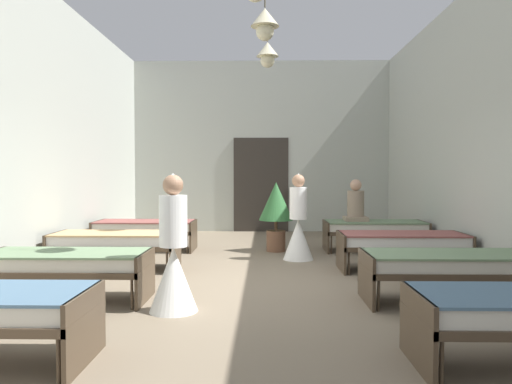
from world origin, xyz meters
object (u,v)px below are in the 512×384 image
at_px(nurse_near_aisle, 298,229).
at_px(potted_plant, 276,207).
at_px(bed_right_row_2, 402,242).
at_px(nurse_mid_aisle, 173,262).
at_px(bed_left_row_1, 66,264).
at_px(bed_left_row_3, 145,228).
at_px(bed_right_row_3, 375,228).
at_px(patient_seated_primary, 356,206).
at_px(bed_left_row_2, 115,241).
at_px(bed_right_row_1, 448,265).

bearing_deg(nurse_near_aisle, potted_plant, -30.36).
height_order(bed_right_row_2, nurse_mid_aisle, nurse_mid_aisle).
distance_m(bed_left_row_1, bed_left_row_3, 3.80).
bearing_deg(bed_right_row_2, nurse_near_aisle, 148.73).
distance_m(bed_left_row_3, potted_plant, 2.55).
relative_size(bed_right_row_2, bed_right_row_3, 1.00).
height_order(nurse_mid_aisle, patient_seated_primary, nurse_mid_aisle).
xyz_separation_m(bed_left_row_1, bed_left_row_3, (0.00, 3.80, 0.00)).
relative_size(bed_left_row_2, patient_seated_primary, 2.38).
xyz_separation_m(bed_right_row_3, patient_seated_primary, (-0.35, 0.07, 0.43)).
bearing_deg(potted_plant, bed_right_row_3, 1.70).
distance_m(bed_left_row_1, potted_plant, 4.53).
bearing_deg(bed_left_row_3, nurse_near_aisle, -18.67).
bearing_deg(nurse_near_aisle, bed_left_row_2, 55.83).
height_order(bed_left_row_2, bed_left_row_3, same).
height_order(bed_right_row_2, patient_seated_primary, patient_seated_primary).
bearing_deg(potted_plant, bed_right_row_2, -44.34).
bearing_deg(bed_right_row_2, bed_left_row_2, 180.00).
xyz_separation_m(bed_right_row_2, bed_left_row_3, (-4.41, 1.90, 0.00)).
bearing_deg(bed_right_row_1, bed_right_row_2, 90.00).
bearing_deg(bed_left_row_3, bed_right_row_1, -40.77).
height_order(bed_right_row_1, bed_right_row_3, same).
xyz_separation_m(bed_right_row_1, bed_left_row_3, (-4.41, 3.80, 0.00)).
distance_m(bed_left_row_2, bed_right_row_2, 4.41).
bearing_deg(patient_seated_primary, potted_plant, -175.20).
xyz_separation_m(nurse_mid_aisle, patient_seated_primary, (2.72, 4.28, 0.34)).
bearing_deg(bed_left_row_1, bed_right_row_3, 40.77).
xyz_separation_m(bed_right_row_1, patient_seated_primary, (-0.35, 3.87, 0.43)).
bearing_deg(bed_right_row_1, bed_right_row_3, 90.00).
relative_size(bed_right_row_2, patient_seated_primary, 2.38).
height_order(bed_left_row_3, nurse_mid_aisle, nurse_mid_aisle).
relative_size(bed_left_row_2, potted_plant, 1.44).
relative_size(nurse_mid_aisle, patient_seated_primary, 1.86).
height_order(bed_left_row_1, bed_right_row_1, same).
bearing_deg(nurse_near_aisle, bed_left_row_3, 19.37).
distance_m(bed_left_row_2, bed_left_row_3, 1.90).
bearing_deg(bed_right_row_2, potted_plant, 135.66).
bearing_deg(bed_right_row_1, nurse_near_aisle, 118.34).
bearing_deg(patient_seated_primary, nurse_near_aisle, -138.24).
bearing_deg(bed_right_row_2, nurse_mid_aisle, -143.15).
bearing_deg(nurse_near_aisle, bed_right_row_1, 156.37).
bearing_deg(bed_left_row_2, potted_plant, 36.20).
distance_m(bed_left_row_1, bed_right_row_2, 4.80).
bearing_deg(potted_plant, bed_left_row_3, 178.73).
height_order(bed_right_row_1, bed_right_row_2, same).
bearing_deg(bed_left_row_1, nurse_near_aisle, 44.42).
xyz_separation_m(bed_right_row_2, bed_right_row_3, (0.00, 1.90, 0.00)).
height_order(bed_left_row_3, bed_right_row_3, same).
distance_m(nurse_near_aisle, potted_plant, 1.04).
relative_size(nurse_near_aisle, nurse_mid_aisle, 1.00).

